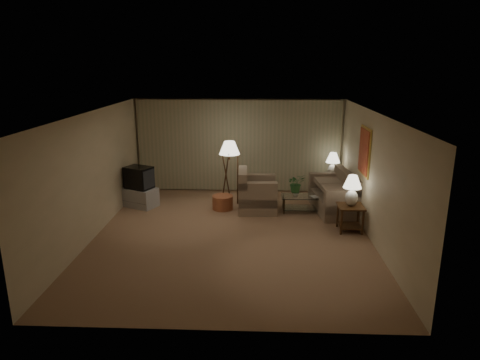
# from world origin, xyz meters

# --- Properties ---
(ground) EXTENTS (7.00, 7.00, 0.00)m
(ground) POSITION_xyz_m (0.00, 0.00, 0.00)
(ground) COLOR #976B53
(ground) RESTS_ON ground
(room_shell) EXTENTS (6.04, 7.02, 2.72)m
(room_shell) POSITION_xyz_m (0.02, 1.51, 1.75)
(room_shell) COLOR beige
(room_shell) RESTS_ON ground
(sofa) EXTENTS (1.98, 1.28, 0.80)m
(sofa) POSITION_xyz_m (2.50, 1.71, 0.40)
(sofa) COLOR gray
(sofa) RESTS_ON ground
(armchair) EXTENTS (1.07, 1.02, 0.85)m
(armchair) POSITION_xyz_m (0.55, 1.66, 0.43)
(armchair) COLOR gray
(armchair) RESTS_ON ground
(side_table_near) EXTENTS (0.57, 0.57, 0.60)m
(side_table_near) POSITION_xyz_m (2.65, 0.36, 0.41)
(side_table_near) COLOR #36210E
(side_table_near) RESTS_ON ground
(side_table_far) EXTENTS (0.54, 0.45, 0.60)m
(side_table_far) POSITION_xyz_m (2.65, 2.90, 0.41)
(side_table_far) COLOR #36210E
(side_table_far) RESTS_ON ground
(table_lamp_near) EXTENTS (0.41, 0.41, 0.71)m
(table_lamp_near) POSITION_xyz_m (2.65, 0.36, 1.02)
(table_lamp_near) COLOR silver
(table_lamp_near) RESTS_ON side_table_near
(table_lamp_far) EXTENTS (0.39, 0.39, 0.68)m
(table_lamp_far) POSITION_xyz_m (2.65, 2.90, 1.00)
(table_lamp_far) COLOR silver
(table_lamp_far) RESTS_ON side_table_far
(coffee_table) EXTENTS (1.03, 0.56, 0.41)m
(coffee_table) POSITION_xyz_m (1.68, 1.61, 0.28)
(coffee_table) COLOR silver
(coffee_table) RESTS_ON ground
(tv_cabinet) EXTENTS (1.29, 1.22, 0.50)m
(tv_cabinet) POSITION_xyz_m (-2.55, 1.86, 0.25)
(tv_cabinet) COLOR #9A9A9C
(tv_cabinet) RESTS_ON ground
(crt_tv) EXTENTS (1.04, 1.00, 0.57)m
(crt_tv) POSITION_xyz_m (-2.55, 1.86, 0.79)
(crt_tv) COLOR black
(crt_tv) RESTS_ON tv_cabinet
(floor_lamp) EXTENTS (0.55, 0.55, 1.69)m
(floor_lamp) POSITION_xyz_m (-0.19, 2.26, 0.89)
(floor_lamp) COLOR #36210E
(floor_lamp) RESTS_ON ground
(ottoman) EXTENTS (0.65, 0.65, 0.36)m
(ottoman) POSITION_xyz_m (-0.35, 1.73, 0.18)
(ottoman) COLOR #B3683C
(ottoman) RESTS_ON ground
(vase) EXTENTS (0.17, 0.17, 0.14)m
(vase) POSITION_xyz_m (1.53, 1.61, 0.49)
(vase) COLOR white
(vase) RESTS_ON coffee_table
(flowers) EXTENTS (0.52, 0.49, 0.47)m
(flowers) POSITION_xyz_m (1.53, 1.61, 0.79)
(flowers) COLOR #306C31
(flowers) RESTS_ON vase
(book) EXTENTS (0.24, 0.27, 0.02)m
(book) POSITION_xyz_m (1.93, 1.51, 0.42)
(book) COLOR olive
(book) RESTS_ON coffee_table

